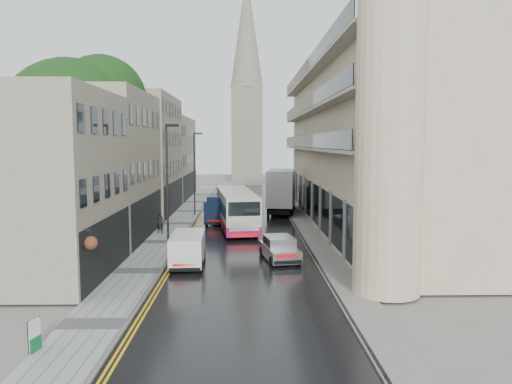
{
  "coord_description": "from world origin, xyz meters",
  "views": [
    {
      "loc": [
        0.27,
        -16.81,
        7.3
      ],
      "look_at": [
        0.98,
        18.0,
        3.87
      ],
      "focal_mm": 35.0,
      "sensor_mm": 36.0,
      "label": 1
    }
  ],
  "objects_px": {
    "white_van": "(170,255)",
    "pedestrian": "(160,222)",
    "estate_sign": "(34,336)",
    "tree_far": "(120,154)",
    "lamp_post_near": "(167,186)",
    "cream_bus": "(225,215)",
    "tree_near": "(71,148)",
    "lamp_post_far": "(194,174)",
    "silver_hatchback": "(272,254)",
    "navy_van": "(207,211)",
    "white_lorry": "(268,193)"
  },
  "relations": [
    {
      "from": "pedestrian",
      "to": "lamp_post_far",
      "type": "height_order",
      "value": "lamp_post_far"
    },
    {
      "from": "tree_far",
      "to": "estate_sign",
      "type": "xyz_separation_m",
      "value": [
        5.15,
        -33.03,
        -5.56
      ]
    },
    {
      "from": "lamp_post_far",
      "to": "silver_hatchback",
      "type": "bearing_deg",
      "value": -84.58
    },
    {
      "from": "tree_far",
      "to": "silver_hatchback",
      "type": "xyz_separation_m",
      "value": [
        14.0,
        -20.87,
        -5.45
      ]
    },
    {
      "from": "cream_bus",
      "to": "lamp_post_far",
      "type": "bearing_deg",
      "value": 101.09
    },
    {
      "from": "pedestrian",
      "to": "lamp_post_far",
      "type": "distance_m",
      "value": 10.98
    },
    {
      "from": "pedestrian",
      "to": "white_van",
      "type": "bearing_deg",
      "value": 117.35
    },
    {
      "from": "cream_bus",
      "to": "lamp_post_near",
      "type": "bearing_deg",
      "value": -136.44
    },
    {
      "from": "white_lorry",
      "to": "silver_hatchback",
      "type": "height_order",
      "value": "white_lorry"
    },
    {
      "from": "silver_hatchback",
      "to": "lamp_post_near",
      "type": "distance_m",
      "value": 9.47
    },
    {
      "from": "tree_far",
      "to": "cream_bus",
      "type": "xyz_separation_m",
      "value": [
        10.83,
        -10.94,
        -4.61
      ]
    },
    {
      "from": "white_van",
      "to": "lamp_post_near",
      "type": "distance_m",
      "value": 7.46
    },
    {
      "from": "pedestrian",
      "to": "cream_bus",
      "type": "bearing_deg",
      "value": -170.33
    },
    {
      "from": "estate_sign",
      "to": "cream_bus",
      "type": "bearing_deg",
      "value": 88.44
    },
    {
      "from": "silver_hatchback",
      "to": "navy_van",
      "type": "relative_size",
      "value": 0.78
    },
    {
      "from": "tree_far",
      "to": "white_van",
      "type": "distance_m",
      "value": 24.12
    },
    {
      "from": "tree_far",
      "to": "silver_hatchback",
      "type": "distance_m",
      "value": 25.71
    },
    {
      "from": "tree_near",
      "to": "white_van",
      "type": "bearing_deg",
      "value": -46.91
    },
    {
      "from": "silver_hatchback",
      "to": "white_van",
      "type": "relative_size",
      "value": 0.94
    },
    {
      "from": "tree_far",
      "to": "pedestrian",
      "type": "bearing_deg",
      "value": -61.74
    },
    {
      "from": "pedestrian",
      "to": "estate_sign",
      "type": "xyz_separation_m",
      "value": [
        -0.47,
        -22.57,
        -0.34
      ]
    },
    {
      "from": "white_lorry",
      "to": "lamp_post_far",
      "type": "relative_size",
      "value": 1.06
    },
    {
      "from": "tree_far",
      "to": "white_van",
      "type": "bearing_deg",
      "value": -69.65
    },
    {
      "from": "tree_near",
      "to": "tree_far",
      "type": "bearing_deg",
      "value": 88.68
    },
    {
      "from": "white_van",
      "to": "lamp_post_far",
      "type": "height_order",
      "value": "lamp_post_far"
    },
    {
      "from": "tree_far",
      "to": "estate_sign",
      "type": "bearing_deg",
      "value": -81.14
    },
    {
      "from": "tree_near",
      "to": "cream_bus",
      "type": "relative_size",
      "value": 1.19
    },
    {
      "from": "cream_bus",
      "to": "pedestrian",
      "type": "height_order",
      "value": "cream_bus"
    },
    {
      "from": "silver_hatchback",
      "to": "pedestrian",
      "type": "bearing_deg",
      "value": 118.75
    },
    {
      "from": "pedestrian",
      "to": "lamp_post_far",
      "type": "xyz_separation_m",
      "value": [
        1.71,
        10.36,
        3.19
      ]
    },
    {
      "from": "tree_far",
      "to": "white_lorry",
      "type": "relative_size",
      "value": 1.44
    },
    {
      "from": "navy_van",
      "to": "lamp_post_far",
      "type": "distance_m",
      "value": 6.79
    },
    {
      "from": "white_lorry",
      "to": "silver_hatchback",
      "type": "distance_m",
      "value": 20.79
    },
    {
      "from": "tree_near",
      "to": "estate_sign",
      "type": "xyz_separation_m",
      "value": [
        5.45,
        -20.03,
        -6.27
      ]
    },
    {
      "from": "tree_far",
      "to": "navy_van",
      "type": "relative_size",
      "value": 2.4
    },
    {
      "from": "cream_bus",
      "to": "lamp_post_near",
      "type": "relative_size",
      "value": 1.39
    },
    {
      "from": "estate_sign",
      "to": "tree_far",
      "type": "bearing_deg",
      "value": 111.72
    },
    {
      "from": "cream_bus",
      "to": "estate_sign",
      "type": "bearing_deg",
      "value": -111.21
    },
    {
      "from": "tree_far",
      "to": "lamp_post_near",
      "type": "distance_m",
      "value": 17.13
    },
    {
      "from": "white_van",
      "to": "pedestrian",
      "type": "xyz_separation_m",
      "value": [
        -2.57,
        11.61,
        0.01
      ]
    },
    {
      "from": "tree_near",
      "to": "cream_bus",
      "type": "bearing_deg",
      "value": 10.5
    },
    {
      "from": "tree_near",
      "to": "silver_hatchback",
      "type": "relative_size",
      "value": 3.41
    },
    {
      "from": "navy_van",
      "to": "estate_sign",
      "type": "bearing_deg",
      "value": -89.31
    },
    {
      "from": "pedestrian",
      "to": "estate_sign",
      "type": "bearing_deg",
      "value": 103.69
    },
    {
      "from": "cream_bus",
      "to": "silver_hatchback",
      "type": "relative_size",
      "value": 2.88
    },
    {
      "from": "pedestrian",
      "to": "navy_van",
      "type": "bearing_deg",
      "value": -112.26
    },
    {
      "from": "tree_near",
      "to": "lamp_post_near",
      "type": "height_order",
      "value": "tree_near"
    },
    {
      "from": "navy_van",
      "to": "lamp_post_near",
      "type": "relative_size",
      "value": 0.62
    },
    {
      "from": "white_lorry",
      "to": "pedestrian",
      "type": "bearing_deg",
      "value": -123.65
    },
    {
      "from": "cream_bus",
      "to": "lamp_post_near",
      "type": "height_order",
      "value": "lamp_post_near"
    }
  ]
}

